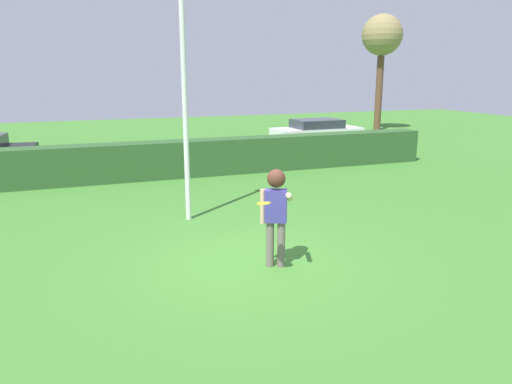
% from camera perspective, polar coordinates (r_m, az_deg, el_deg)
% --- Properties ---
extents(ground_plane, '(60.00, 60.00, 0.00)m').
position_cam_1_polar(ground_plane, '(9.10, -0.34, -8.24)').
color(ground_plane, '#3D792C').
extents(person, '(0.52, 0.83, 1.78)m').
position_cam_1_polar(person, '(8.60, 2.33, -1.67)').
color(person, '#6D605C').
rests_on(person, ground).
extents(frisbee, '(0.22, 0.23, 0.05)m').
position_cam_1_polar(frisbee, '(7.88, 0.89, -1.32)').
color(frisbee, yellow).
extents(lamppost, '(0.24, 0.24, 5.45)m').
position_cam_1_polar(lamppost, '(11.34, -8.33, 11.73)').
color(lamppost, silver).
rests_on(lamppost, ground).
extents(hedge_row, '(19.30, 0.90, 1.20)m').
position_cam_1_polar(hedge_row, '(16.52, -10.12, 3.75)').
color(hedge_row, '#2C5328').
rests_on(hedge_row, ground).
extents(parked_car_white, '(4.23, 1.85, 1.25)m').
position_cam_1_polar(parked_car_white, '(23.56, 7.06, 7.02)').
color(parked_car_white, white).
rests_on(parked_car_white, ground).
extents(willow_tree, '(2.33, 2.33, 6.66)m').
position_cam_1_polar(willow_tree, '(30.41, 14.44, 16.95)').
color(willow_tree, brown).
rests_on(willow_tree, ground).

